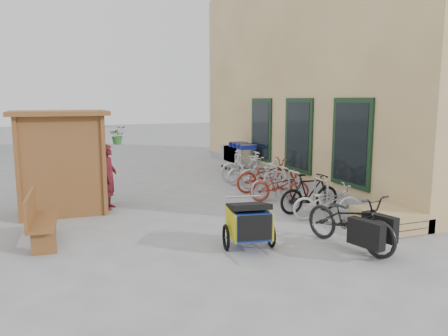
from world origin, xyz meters
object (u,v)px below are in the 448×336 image
object	(u,v)px
person_kiosk	(109,177)
bike_4	(266,175)
bike_5	(265,173)
bike_3	(274,183)
bench	(39,218)
bike_1	(310,193)
bike_7	(246,166)
shopping_carts	(237,154)
bike_0	(327,202)
child_trailer	(249,221)
pallet_stack	(388,219)
bike_6	(248,171)
kiosk	(57,148)
cargo_bike	(351,221)
bike_2	(279,186)

from	to	relation	value
person_kiosk	bike_4	distance (m)	4.51
bike_5	bike_3	bearing A→B (deg)	176.49
bench	bike_1	world-z (taller)	bench
bike_7	shopping_carts	bearing A→B (deg)	-9.36
bench	bike_0	xyz separation A→B (m)	(5.93, -0.52, -0.09)
child_trailer	person_kiosk	world-z (taller)	person_kiosk
bike_1	shopping_carts	bearing A→B (deg)	-7.96
bike_3	pallet_stack	bearing A→B (deg)	-173.53
bench	bike_1	bearing A→B (deg)	5.11
bike_6	bike_0	bearing A→B (deg)	164.63
kiosk	bench	size ratio (longest dim) A/B	1.59
cargo_bike	bike_1	world-z (taller)	cargo_bike
bike_2	bike_7	world-z (taller)	bike_7
shopping_carts	bench	bearing A→B (deg)	-136.42
pallet_stack	bike_3	size ratio (longest dim) A/B	0.81
bench	bike_5	size ratio (longest dim) A/B	1.00
bike_2	bike_5	xyz separation A→B (m)	(0.38, 1.62, 0.06)
person_kiosk	bike_1	world-z (taller)	person_kiosk
bench	bike_5	world-z (taller)	bench
kiosk	cargo_bike	size ratio (longest dim) A/B	1.21
kiosk	person_kiosk	bearing A→B (deg)	-0.89
pallet_stack	child_trailer	size ratio (longest dim) A/B	0.77
bike_1	bike_0	bearing A→B (deg)	-177.56
shopping_carts	person_kiosk	xyz separation A→B (m)	(-5.15, -4.08, 0.15)
shopping_carts	bike_3	xyz separation A→B (m)	(-0.88, -4.59, -0.20)
bike_0	bike_2	distance (m)	1.98
bike_0	bike_2	size ratio (longest dim) A/B	0.99
bike_0	bike_2	bearing A→B (deg)	20.30
cargo_bike	bike_2	bearing A→B (deg)	68.07
kiosk	bike_2	world-z (taller)	kiosk
kiosk	person_kiosk	size ratio (longest dim) A/B	1.57
pallet_stack	person_kiosk	distance (m)	6.46
bike_4	bike_2	bearing A→B (deg)	168.87
bike_1	bike_3	xyz separation A→B (m)	(-0.09, 1.62, -0.03)
kiosk	bike_2	size ratio (longest dim) A/B	1.59
bike_4	bike_7	world-z (taller)	bike_7
cargo_bike	bike_7	world-z (taller)	bike_7
child_trailer	bike_7	xyz separation A→B (m)	(2.56, 5.82, 0.02)
bike_1	bike_2	xyz separation A→B (m)	(-0.09, 1.32, -0.06)
child_trailer	bike_4	world-z (taller)	bike_4
child_trailer	bike_6	xyz separation A→B (m)	(2.52, 5.59, -0.07)
kiosk	bike_0	size ratio (longest dim) A/B	1.61
person_kiosk	bike_6	distance (m)	4.84
pallet_stack	bike_7	size ratio (longest dim) A/B	0.70
pallet_stack	child_trailer	bearing A→B (deg)	-179.76
bike_0	bike_4	distance (m)	3.19
bike_4	bike_1	bearing A→B (deg)	175.94
cargo_bike	bike_7	size ratio (longest dim) A/B	1.20
bike_1	bike_6	size ratio (longest dim) A/B	0.98
bike_3	bike_5	bearing A→B (deg)	-24.34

